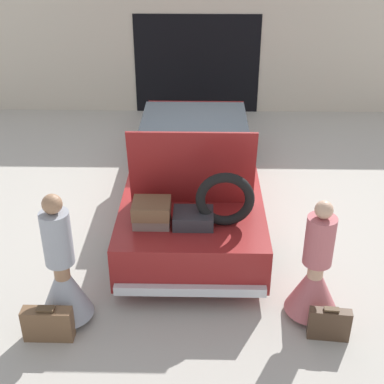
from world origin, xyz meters
The scene contains 7 objects.
ground_plane centered at (0.00, 0.00, 0.00)m, with size 40.00×40.00×0.00m, color #ADA89E.
garage_wall_back centered at (0.00, 4.27, 1.39)m, with size 12.00×0.14×2.80m.
car centered at (0.00, 0.00, 0.59)m, with size 1.96×5.35×1.89m.
person_left centered at (-1.44, -2.86, 0.60)m, with size 0.62×0.62×1.68m.
person_right centered at (1.44, -2.73, 0.55)m, with size 0.63×0.63×1.55m.
suitcase_beside_left_person centered at (-1.58, -3.19, 0.20)m, with size 0.56×0.17×0.44m.
suitcase_beside_right_person centered at (1.57, -3.13, 0.20)m, with size 0.47×0.17×0.43m.
Camera 1 is at (0.12, -7.68, 4.39)m, focal length 50.00 mm.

